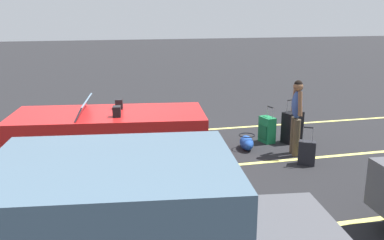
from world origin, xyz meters
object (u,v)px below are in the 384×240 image
(duffel_bag, at_px, (247,142))
(suitcase_small_carryon, at_px, (307,153))
(convertible_car, at_px, (100,129))
(traveler_person, at_px, (296,113))
(suitcase_medium_bright, at_px, (267,130))
(suitcase_large_black, at_px, (292,127))

(duffel_bag, bearing_deg, suitcase_small_carryon, 123.72)
(convertible_car, distance_m, suitcase_small_carryon, 4.41)
(duffel_bag, relative_size, traveler_person, 0.42)
(suitcase_medium_bright, bearing_deg, convertible_car, -11.83)
(suitcase_large_black, bearing_deg, traveler_person, -43.73)
(convertible_car, xyz_separation_m, suitcase_medium_bright, (-3.91, 0.03, -0.28))
(suitcase_small_carryon, bearing_deg, convertible_car, 100.20)
(convertible_car, distance_m, suitcase_large_black, 4.51)
(suitcase_large_black, xyz_separation_m, traveler_person, (0.37, 0.85, 0.56))
(suitcase_small_carryon, relative_size, traveler_person, 0.50)
(suitcase_medium_bright, height_order, traveler_person, traveler_person)
(suitcase_medium_bright, bearing_deg, suitcase_small_carryon, 84.55)
(suitcase_large_black, relative_size, duffel_bag, 1.51)
(duffel_bag, bearing_deg, suitcase_large_black, -169.20)
(convertible_car, xyz_separation_m, traveler_person, (-4.13, 1.02, 0.34))
(traveler_person, bearing_deg, suitcase_small_carryon, 96.00)
(suitcase_small_carryon, bearing_deg, traveler_person, 27.68)
(suitcase_small_carryon, bearing_deg, duffel_bag, 66.00)
(suitcase_large_black, bearing_deg, suitcase_small_carryon, -35.95)
(suitcase_large_black, relative_size, suitcase_small_carryon, 1.27)
(suitcase_large_black, height_order, suitcase_small_carryon, suitcase_large_black)
(suitcase_medium_bright, relative_size, suitcase_small_carryon, 1.06)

